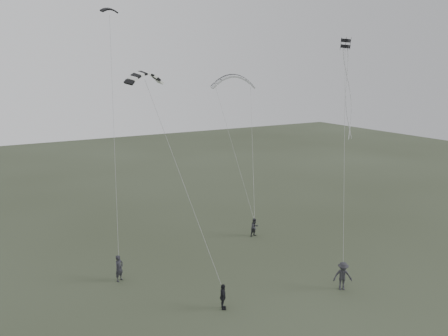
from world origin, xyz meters
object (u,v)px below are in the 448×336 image
flyer_far (343,276)px  flyer_right (255,227)px  flyer_left (119,268)px  kite_striped (144,73)px  kite_pale_large (233,76)px  flyer_center (223,297)px  kite_box (346,43)px  kite_dark_small (109,9)px

flyer_far → flyer_right: bearing=117.0°
flyer_left → kite_striped: size_ratio=0.66×
flyer_right → kite_striped: (-10.22, -1.90, 13.26)m
flyer_left → kite_pale_large: size_ratio=0.42×
flyer_center → kite_striped: size_ratio=0.58×
kite_box → flyer_left: bearing=147.4°
flyer_left → flyer_far: 15.13m
flyer_far → kite_striped: 18.74m
flyer_right → flyer_center: (-8.34, -9.05, 0.00)m
flyer_right → kite_striped: 16.85m
flyer_left → flyer_center: 8.06m
flyer_center → flyer_right: bearing=-16.7°
flyer_center → flyer_far: 8.28m
kite_striped → kite_box: bearing=-27.2°
flyer_right → kite_pale_large: 15.13m
kite_box → flyer_far: bearing=-157.1°
flyer_right → kite_dark_small: (-10.86, 3.32, 17.80)m
kite_striped → flyer_left: bearing=169.6°
kite_box → kite_striped: bearing=145.1°
kite_dark_small → flyer_right: bearing=-28.7°
flyer_center → kite_dark_small: 21.82m
flyer_center → kite_box: (13.78, 4.89, 15.46)m
flyer_left → kite_dark_small: 18.64m
kite_dark_small → kite_pale_large: size_ratio=0.29×
kite_striped → kite_dark_small: bearing=77.9°
flyer_left → kite_striped: (2.51, 0.38, 13.14)m
flyer_left → flyer_center: bearing=-88.0°
kite_dark_small → kite_pale_large: kite_dark_small is taller
flyer_center → kite_dark_small: kite_dark_small is taller
kite_dark_small → kite_striped: size_ratio=0.46×
flyer_left → kite_dark_small: kite_dark_small is taller
flyer_left → flyer_center: size_ratio=1.15×
kite_dark_small → kite_pale_large: bearing=6.3°
flyer_left → kite_dark_small: (1.88, 5.61, 17.68)m
kite_dark_small → flyer_center: bearing=-90.3°
flyer_left → flyer_far: (12.47, -8.58, 0.04)m
flyer_far → flyer_left: bearing=173.9°
kite_dark_small → kite_box: kite_dark_small is taller
flyer_far → kite_box: size_ratio=2.80×
flyer_right → flyer_far: size_ratio=0.84×
kite_dark_small → kite_box: (16.29, -7.48, -2.34)m
kite_dark_small → kite_box: bearing=-36.4°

